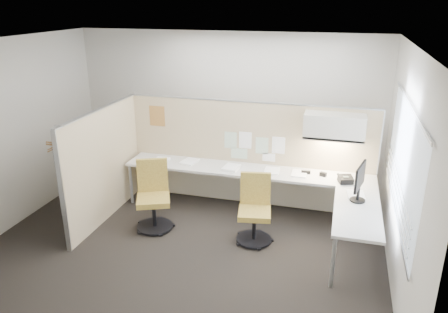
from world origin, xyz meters
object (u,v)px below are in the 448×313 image
(chair_right, at_px, (255,211))
(phone, at_px, (345,179))
(desk, at_px, (265,182))
(monitor, at_px, (360,181))
(chair_left, at_px, (153,197))

(chair_right, relative_size, phone, 3.78)
(desk, distance_m, monitor, 1.55)
(desk, height_order, phone, phone)
(chair_left, distance_m, monitor, 3.00)
(desk, bearing_deg, monitor, -23.58)
(desk, distance_m, phone, 1.21)
(chair_left, relative_size, monitor, 1.98)
(desk, bearing_deg, chair_right, -91.39)
(chair_right, bearing_deg, phone, 20.85)
(chair_left, height_order, monitor, monitor)
(desk, height_order, monitor, monitor)
(desk, relative_size, chair_right, 4.12)
(chair_right, distance_m, phone, 1.45)
(desk, height_order, chair_right, chair_right)
(desk, relative_size, chair_left, 3.87)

